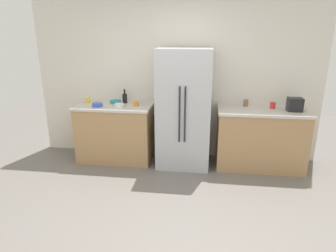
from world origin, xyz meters
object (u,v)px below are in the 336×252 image
object	(u,v)px
bowl_c	(119,105)
cup_b	(246,103)
bowl_b	(116,102)
refrigerator	(184,109)
bottle_a	(125,98)
cup_d	(88,100)
toaster	(295,104)
bowl_a	(97,105)
cup_c	(273,105)
cup_a	(136,104)

from	to	relation	value
bowl_c	cup_b	bearing A→B (deg)	8.63
bowl_b	bowl_c	xyz separation A→B (m)	(0.13, -0.25, 0.00)
refrigerator	bottle_a	world-z (taller)	refrigerator
cup_d	toaster	bearing A→B (deg)	-2.36
bowl_a	toaster	bearing A→B (deg)	2.19
cup_c	cup_d	distance (m)	2.96
cup_a	bowl_c	size ratio (longest dim) A/B	0.55
cup_b	cup_c	xyz separation A→B (m)	(0.39, -0.10, -0.00)
refrigerator	bowl_c	size ratio (longest dim) A/B	12.35
cup_d	cup_c	bearing A→B (deg)	-0.57
refrigerator	toaster	size ratio (longest dim) A/B	8.80
toaster	cup_c	xyz separation A→B (m)	(-0.29, 0.10, -0.05)
cup_a	cup_c	distance (m)	2.12
bottle_a	cup_b	world-z (taller)	bottle_a
refrigerator	cup_d	bearing A→B (deg)	174.99
cup_c	bowl_c	distance (m)	2.37
bottle_a	cup_a	world-z (taller)	bottle_a
refrigerator	cup_a	size ratio (longest dim) A/B	22.41
refrigerator	cup_d	distance (m)	1.62
bottle_a	cup_b	bearing A→B (deg)	0.61
cup_a	cup_d	xyz separation A→B (m)	(-0.85, 0.12, 0.01)
toaster	cup_d	bearing A→B (deg)	177.64
cup_a	bowl_a	world-z (taller)	cup_a
toaster	cup_d	distance (m)	3.26
cup_a	bowl_a	xyz separation A→B (m)	(-0.59, -0.13, -0.01)
toaster	bottle_a	size ratio (longest dim) A/B	0.90
toaster	cup_d	size ratio (longest dim) A/B	2.49
cup_d	bowl_c	world-z (taller)	cup_d
cup_c	cup_d	xyz separation A→B (m)	(-2.96, 0.03, -0.01)
toaster	bowl_a	world-z (taller)	toaster
toaster	cup_c	bearing A→B (deg)	160.17
bowl_a	bowl_c	size ratio (longest dim) A/B	1.09
refrigerator	bowl_a	distance (m)	1.37
refrigerator	cup_c	size ratio (longest dim) A/B	18.50
cup_d	bowl_a	world-z (taller)	cup_d
bottle_a	cup_d	distance (m)	0.62
toaster	bottle_a	xyz separation A→B (m)	(-2.63, 0.18, -0.01)
cup_a	bowl_a	distance (m)	0.61
bowl_b	refrigerator	bearing A→B (deg)	-7.68
refrigerator	bottle_a	xyz separation A→B (m)	(-0.99, 0.19, 0.10)
cup_a	bowl_c	bearing A→B (deg)	-155.18
refrigerator	cup_c	world-z (taller)	refrigerator
cup_a	bowl_c	distance (m)	0.27
bowl_c	cup_c	bearing A→B (deg)	4.92
cup_d	bowl_c	distance (m)	0.65
refrigerator	bowl_b	size ratio (longest dim) A/B	10.39
bottle_a	bowl_a	size ratio (longest dim) A/B	1.43
cup_d	bowl_b	world-z (taller)	cup_d
cup_c	bowl_a	bearing A→B (deg)	-175.37
cup_d	bowl_a	distance (m)	0.36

